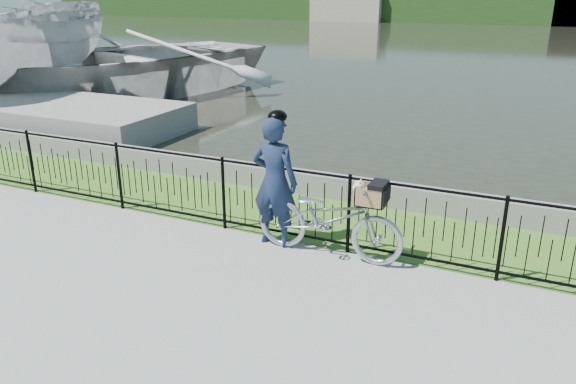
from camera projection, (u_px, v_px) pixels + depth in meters
The scene contains 12 objects.
ground at pixel (229, 289), 6.96m from camera, with size 120.00×120.00×0.00m, color gray.
grass_strip at pixel (309, 216), 9.18m from camera, with size 60.00×2.00×0.01m, color #436D22.
water at pixel (494, 48), 35.18m from camera, with size 120.00×120.00×0.00m, color black.
quay_wall at pixel (331, 186), 9.97m from camera, with size 60.00×0.30×0.40m, color gray.
fence at pixel (283, 203), 8.13m from camera, with size 14.00×0.06×1.15m, color black, non-canonical shape.
far_treeline at pixel (522, 9), 57.76m from camera, with size 120.00×6.00×3.00m, color #24441A.
far_building_left at pixel (349, 2), 62.89m from camera, with size 8.00×4.00×4.00m, color #A39783.
dock at pixel (14, 110), 15.44m from camera, with size 10.00×3.00×0.70m, color gray.
bicycle_rig at pixel (329, 218), 7.66m from camera, with size 2.10×0.73×1.18m.
cyclist at pixel (275, 180), 7.88m from camera, with size 0.71×0.49×1.96m.
boat_near at pixel (15, 46), 17.03m from camera, with size 5.22×9.38×5.22m.
boat_far at pixel (114, 62), 19.02m from camera, with size 11.15×13.09×2.30m.
Camera 1 is at (3.21, -5.27, 3.51)m, focal length 35.00 mm.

